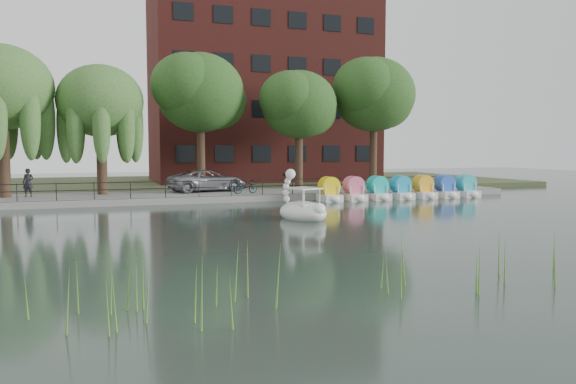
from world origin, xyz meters
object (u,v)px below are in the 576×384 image
minivan (208,179)px  swan_boat (302,208)px  pedestrian (28,181)px  bicycle (245,186)px

minivan → swan_boat: swan_boat is taller
minivan → pedestrian: size_ratio=3.04×
minivan → swan_boat: bearing=177.3°
minivan → swan_boat: size_ratio=1.90×
bicycle → pedestrian: bearing=65.3°
bicycle → pedestrian: (-12.95, 1.74, 0.49)m
minivan → pedestrian: (-11.01, -0.90, 0.15)m
minivan → pedestrian: bearing=83.5°
pedestrian → swan_boat: 17.82m
minivan → bicycle: size_ratio=3.50×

